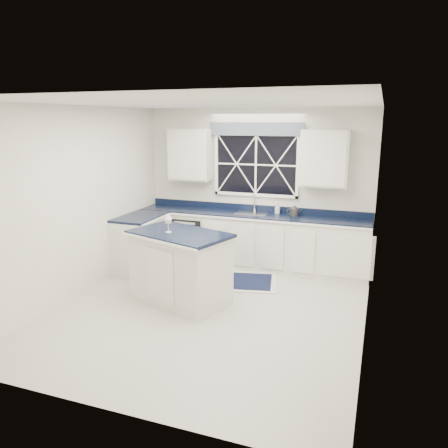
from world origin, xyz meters
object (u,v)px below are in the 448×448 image
at_px(wine_glass, 168,220).
at_px(soap_bottle, 278,208).
at_px(dishwasher, 193,238).
at_px(faucet, 254,202).
at_px(kettle, 294,211).
at_px(island, 180,267).

distance_m(wine_glass, soap_bottle, 2.29).
relative_size(dishwasher, soap_bottle, 4.80).
xyz_separation_m(faucet, kettle, (0.73, -0.12, -0.08)).
bearing_deg(kettle, island, -137.52).
xyz_separation_m(dishwasher, island, (0.62, -1.81, 0.10)).
relative_size(dishwasher, kettle, 3.30).
relative_size(dishwasher, island, 0.53).
bearing_deg(faucet, wine_glass, -106.89).
distance_m(dishwasher, soap_bottle, 1.65).
relative_size(dishwasher, wine_glass, 3.39).
bearing_deg(island, faucet, 94.58).
xyz_separation_m(kettle, wine_glass, (-1.35, -1.94, 0.15)).
bearing_deg(soap_bottle, island, -114.42).
relative_size(island, kettle, 6.17).
bearing_deg(island, dishwasher, 126.91).
distance_m(kettle, soap_bottle, 0.32).
height_order(faucet, wine_glass, wine_glass).
bearing_deg(kettle, dishwasher, 167.48).
height_order(kettle, soap_bottle, kettle).
height_order(island, wine_glass, wine_glass).
height_order(kettle, wine_glass, wine_glass).
distance_m(island, soap_bottle, 2.24).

